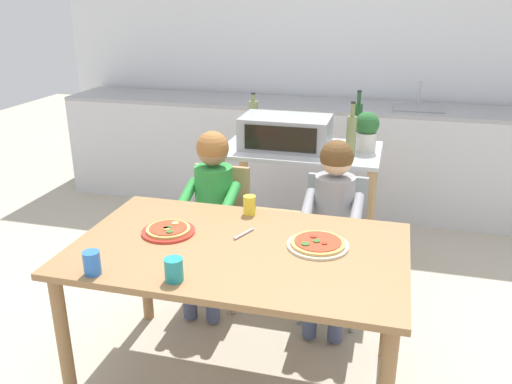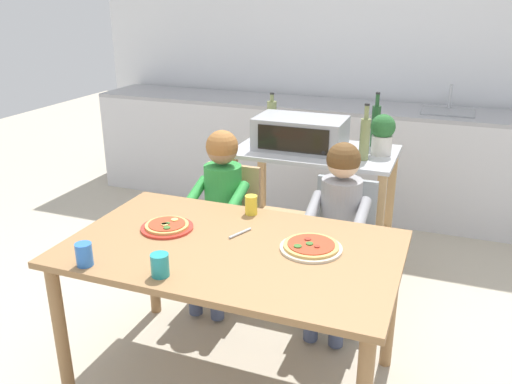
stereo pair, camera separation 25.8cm
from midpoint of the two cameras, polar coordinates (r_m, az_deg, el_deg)
ground_plane at (r=3.67m, az=6.67°, el=-8.85°), size 11.18×11.18×0.00m
back_wall_tiled at (r=4.93m, az=12.65°, el=14.93°), size 5.07×0.12×2.70m
kitchen_counter at (r=4.70m, az=11.03°, el=3.66°), size 4.56×0.60×1.11m
kitchen_island_cart at (r=3.50m, az=8.36°, el=-0.03°), size 1.00×0.60×0.87m
toaster_oven at (r=3.39m, az=6.99°, el=6.25°), size 0.56×0.34×0.20m
bottle_tall_green_wine at (r=3.22m, az=13.87°, el=5.67°), size 0.06×0.06×0.34m
bottle_clear_vinegar at (r=3.69m, az=3.72°, el=7.94°), size 0.07×0.07×0.30m
bottle_dark_olive_oil at (r=3.53m, az=14.78°, el=7.00°), size 0.06×0.06×0.35m
potted_herb_plant at (r=3.35m, az=15.60°, el=6.07°), size 0.15×0.15×0.25m
dining_table at (r=2.42m, az=0.51°, el=-7.74°), size 1.48×0.90×0.74m
dining_chair_left at (r=3.25m, az=-0.75°, el=-3.30°), size 0.36×0.36×0.81m
dining_chair_right at (r=3.08m, az=11.48°, el=-5.15°), size 0.36×0.36×0.81m
child_in_green_shirt at (r=3.07m, az=-1.59°, el=-0.84°), size 0.32×0.42×1.05m
child_in_grey_shirt at (r=2.90m, az=11.32°, el=-2.78°), size 0.32×0.42×1.05m
pizza_plate_red_rimmed at (r=2.55m, az=-6.69°, el=-3.75°), size 0.25×0.25×0.03m
pizza_plate_cream at (r=2.37m, az=9.06°, el=-5.90°), size 0.28×0.28×0.03m
drinking_cup_teal at (r=2.13m, az=-6.86°, el=-7.87°), size 0.07×0.07×0.09m
drinking_cup_blue at (r=2.27m, az=-14.89°, el=-6.58°), size 0.07×0.07×0.10m
drinking_cup_yellow at (r=2.69m, az=2.22°, el=-1.45°), size 0.06×0.06×0.10m
serving_spoon at (r=2.48m, az=1.26°, el=-4.50°), size 0.06×0.13×0.01m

